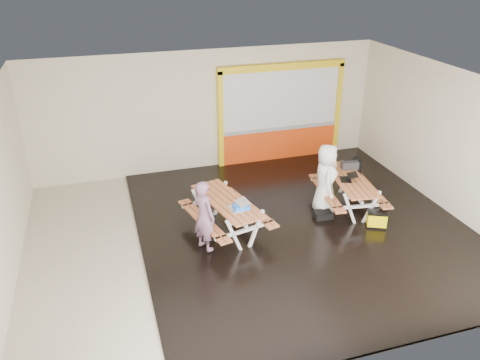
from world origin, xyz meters
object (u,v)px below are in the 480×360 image
object	(u,v)px
laptop_right	(348,178)
toolbox	(350,165)
fluke_bag	(377,219)
picnic_table_left	(226,208)
blue_pouch	(241,207)
backpack	(356,166)
person_right	(326,179)
picnic_table_right	(349,186)
laptop_left	(238,206)
dark_case	(323,215)
person_left	(204,216)

from	to	relation	value
laptop_right	toolbox	distance (m)	0.70
fluke_bag	picnic_table_left	bearing A→B (deg)	166.20
blue_pouch	backpack	world-z (taller)	backpack
laptop_right	fluke_bag	distance (m)	1.24
person_right	toolbox	world-z (taller)	person_right
blue_pouch	toolbox	size ratio (longest dim) A/B	0.73
picnic_table_right	laptop_left	size ratio (longest dim) A/B	5.07
blue_pouch	fluke_bag	xyz separation A→B (m)	(3.22, -0.36, -0.67)
picnic_table_right	dark_case	distance (m)	1.02
picnic_table_right	person_right	size ratio (longest dim) A/B	1.27
picnic_table_right	laptop_left	world-z (taller)	laptop_left
person_left	picnic_table_left	bearing A→B (deg)	-75.77
person_right	fluke_bag	world-z (taller)	person_right
laptop_right	picnic_table_left	bearing A→B (deg)	-176.82
laptop_left	dark_case	bearing A→B (deg)	8.80
picnic_table_left	fluke_bag	bearing A→B (deg)	-13.80
picnic_table_left	picnic_table_right	distance (m)	3.23
person_right	fluke_bag	xyz separation A→B (m)	(0.81, -1.14, -0.64)
picnic_table_left	fluke_bag	xyz separation A→B (m)	(3.42, -0.84, -0.42)
person_left	blue_pouch	world-z (taller)	person_left
picnic_table_right	dark_case	world-z (taller)	picnic_table_right
laptop_right	dark_case	bearing A→B (deg)	-160.06
laptop_right	toolbox	size ratio (longest dim) A/B	1.06
person_left	laptop_right	world-z (taller)	person_left
person_left	laptop_right	distance (m)	3.88
toolbox	dark_case	bearing A→B (deg)	-142.06
picnic_table_left	laptop_right	xyz separation A→B (m)	(3.15, 0.17, 0.24)
blue_pouch	toolbox	bearing A→B (deg)	20.71
blue_pouch	fluke_bag	world-z (taller)	blue_pouch
picnic_table_right	dark_case	bearing A→B (deg)	-158.45
person_left	toolbox	size ratio (longest dim) A/B	3.46
picnic_table_left	person_right	size ratio (longest dim) A/B	1.36
person_left	person_right	size ratio (longest dim) A/B	0.90
laptop_left	fluke_bag	size ratio (longest dim) A/B	0.83
person_right	backpack	distance (m)	1.41
person_right	picnic_table_left	bearing A→B (deg)	114.57
picnic_table_left	picnic_table_right	size ratio (longest dim) A/B	1.08
picnic_table_right	blue_pouch	xyz separation A→B (m)	(-3.02, -0.71, 0.27)
toolbox	fluke_bag	xyz separation A→B (m)	(-0.09, -1.61, -0.69)
blue_pouch	dark_case	size ratio (longest dim) A/B	0.79
person_left	backpack	size ratio (longest dim) A/B	3.36
toolbox	backpack	xyz separation A→B (m)	(0.32, 0.22, -0.17)
picnic_table_left	person_left	size ratio (longest dim) A/B	1.52
person_right	backpack	world-z (taller)	person_right
picnic_table_left	picnic_table_right	world-z (taller)	picnic_table_left
laptop_right	laptop_left	bearing A→B (deg)	-168.33
person_right	toolbox	distance (m)	1.02
person_left	laptop_left	size ratio (longest dim) A/B	3.60
person_left	toolbox	world-z (taller)	person_left
fluke_bag	laptop_left	bearing A→B (deg)	173.11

